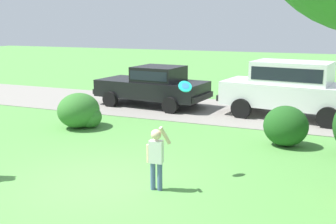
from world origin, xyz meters
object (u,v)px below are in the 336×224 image
(parked_suv, at_px, (291,86))
(child_thrower, at_px, (156,154))
(parked_sedan, at_px, (154,85))
(frisbee, at_px, (185,86))

(parked_suv, distance_m, child_thrower, 7.67)
(child_thrower, bearing_deg, parked_sedan, 114.98)
(parked_sedan, distance_m, child_thrower, 8.32)
(child_thrower, xyz_separation_m, frisbee, (0.20, 1.02, 1.18))
(child_thrower, height_order, frisbee, frisbee)
(parked_suv, xyz_separation_m, child_thrower, (-1.60, -7.49, -0.36))
(parked_suv, distance_m, frisbee, 6.68)
(parked_sedan, xyz_separation_m, frisbee, (3.71, -6.53, 1.05))
(child_thrower, bearing_deg, parked_suv, 77.95)
(parked_sedan, bearing_deg, child_thrower, -65.02)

